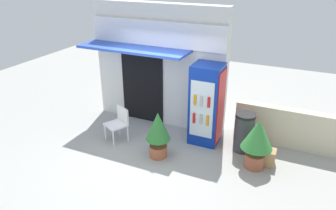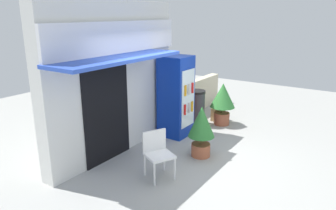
% 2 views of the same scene
% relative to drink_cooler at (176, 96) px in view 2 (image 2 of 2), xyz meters
% --- Properties ---
extents(ground, '(16.00, 16.00, 0.00)m').
position_rel_drink_cooler_xyz_m(ground, '(-1.10, -1.16, -0.96)').
color(ground, '#A3A39E').
extents(storefront_building, '(3.54, 1.13, 3.09)m').
position_rel_drink_cooler_xyz_m(storefront_building, '(-1.49, 0.53, 0.63)').
color(storefront_building, silver).
rests_on(storefront_building, ground).
extents(drink_cooler, '(0.69, 0.71, 1.91)m').
position_rel_drink_cooler_xyz_m(drink_cooler, '(0.00, 0.00, 0.00)').
color(drink_cooler, '#0C2D9E').
rests_on(drink_cooler, ground).
extents(plastic_chair, '(0.61, 0.60, 0.84)m').
position_rel_drink_cooler_xyz_m(plastic_chair, '(-1.89, -0.82, -0.47)').
color(plastic_chair, white).
rests_on(plastic_chair, ground).
extents(potted_plant_near_shop, '(0.54, 0.54, 1.07)m').
position_rel_drink_cooler_xyz_m(potted_plant_near_shop, '(-0.73, -1.07, -0.32)').
color(potted_plant_near_shop, '#AD5B3D').
rests_on(potted_plant_near_shop, ground).
extents(potted_plant_curbside, '(0.65, 0.65, 1.11)m').
position_rel_drink_cooler_xyz_m(potted_plant_curbside, '(1.29, -0.61, -0.27)').
color(potted_plant_curbside, '#995138').
rests_on(potted_plant_curbside, ground).
extents(trash_bin, '(0.45, 0.45, 0.92)m').
position_rel_drink_cooler_xyz_m(trash_bin, '(0.92, -0.05, -0.49)').
color(trash_bin, '#38383D').
rests_on(trash_bin, ground).
extents(stone_boundary_wall, '(2.66, 0.24, 0.94)m').
position_rel_drink_cooler_xyz_m(stone_boundary_wall, '(1.92, 0.57, -0.49)').
color(stone_boundary_wall, beige).
rests_on(stone_boundary_wall, ground).
extents(cardboard_box, '(0.33, 0.30, 0.35)m').
position_rel_drink_cooler_xyz_m(cardboard_box, '(1.52, -0.39, -0.78)').
color(cardboard_box, tan).
rests_on(cardboard_box, ground).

